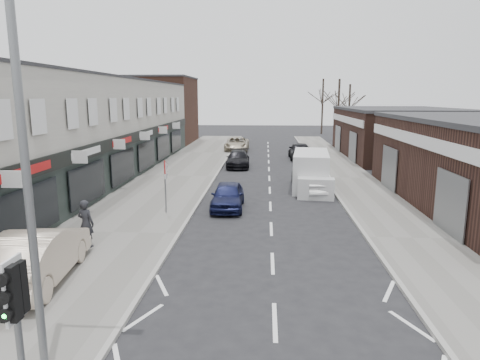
# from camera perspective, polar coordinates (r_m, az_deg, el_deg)

# --- Properties ---
(pavement_left) EXTENTS (5.50, 64.00, 0.12)m
(pavement_left) POSITION_cam_1_polar(r_m,az_deg,el_deg) (31.51, -8.44, 0.47)
(pavement_left) COLOR slate
(pavement_left) RESTS_ON ground
(pavement_right) EXTENTS (3.50, 64.00, 0.12)m
(pavement_right) POSITION_cam_1_polar(r_m,az_deg,el_deg) (31.43, 14.47, 0.21)
(pavement_right) COLOR slate
(pavement_right) RESTS_ON ground
(shop_terrace_left) EXTENTS (8.00, 41.00, 7.10)m
(shop_terrace_left) POSITION_cam_1_polar(r_m,az_deg,el_deg) (30.86, -22.03, 6.10)
(shop_terrace_left) COLOR beige
(shop_terrace_left) RESTS_ON ground
(brick_block_far) EXTENTS (8.00, 10.00, 8.00)m
(brick_block_far) POSITION_cam_1_polar(r_m,az_deg,el_deg) (54.94, -10.60, 9.02)
(brick_block_far) COLOR #46291E
(brick_block_far) RESTS_ON ground
(right_unit_far) EXTENTS (10.00, 16.00, 4.50)m
(right_unit_far) POSITION_cam_1_polar(r_m,az_deg,el_deg) (44.34, 20.31, 5.81)
(right_unit_far) COLOR #361F18
(right_unit_far) RESTS_ON ground
(tree_far_a) EXTENTS (3.60, 3.60, 8.00)m
(tree_far_a) POSITION_cam_1_polar(r_m,az_deg,el_deg) (57.36, 12.80, 5.00)
(tree_far_a) COLOR #382D26
(tree_far_a) RESTS_ON ground
(tree_far_b) EXTENTS (3.60, 3.60, 7.50)m
(tree_far_b) POSITION_cam_1_polar(r_m,az_deg,el_deg) (63.67, 14.17, 5.52)
(tree_far_b) COLOR #382D26
(tree_far_b) RESTS_ON ground
(tree_far_c) EXTENTS (3.60, 3.60, 8.50)m
(tree_far_c) POSITION_cam_1_polar(r_m,az_deg,el_deg) (69.11, 10.80, 6.07)
(tree_far_c) COLOR #382D26
(tree_far_c) RESTS_ON ground
(traffic_light) EXTENTS (0.28, 0.60, 3.10)m
(traffic_light) POSITION_cam_1_polar(r_m,az_deg,el_deg) (8.23, -27.82, -14.49)
(traffic_light) COLOR slate
(traffic_light) RESTS_ON pavement_left
(street_lamp) EXTENTS (2.23, 0.22, 8.00)m
(street_lamp) POSITION_cam_1_polar(r_m,az_deg,el_deg) (8.69, -25.74, 2.23)
(street_lamp) COLOR slate
(street_lamp) RESTS_ON pavement_left
(warning_sign) EXTENTS (0.12, 0.80, 2.70)m
(warning_sign) POSITION_cam_1_polar(r_m,az_deg,el_deg) (21.19, -9.89, 1.15)
(warning_sign) COLOR slate
(warning_sign) RESTS_ON pavement_left
(white_van) EXTENTS (2.61, 6.20, 2.34)m
(white_van) POSITION_cam_1_polar(r_m,az_deg,el_deg) (27.43, 9.46, 1.09)
(white_van) COLOR silver
(white_van) RESTS_ON ground
(sedan_on_pavement) EXTENTS (2.33, 5.27, 1.68)m
(sedan_on_pavement) POSITION_cam_1_polar(r_m,az_deg,el_deg) (14.86, -25.39, -9.01)
(sedan_on_pavement) COLOR #C5B39E
(sedan_on_pavement) RESTS_ON pavement_left
(pedestrian) EXTENTS (0.76, 0.59, 1.84)m
(pedestrian) POSITION_cam_1_polar(r_m,az_deg,el_deg) (17.38, -19.86, -5.47)
(pedestrian) COLOR black
(pedestrian) RESTS_ON pavement_left
(parked_car_left_a) EXTENTS (1.66, 4.05, 1.38)m
(parked_car_left_a) POSITION_cam_1_polar(r_m,az_deg,el_deg) (22.41, -1.64, -2.10)
(parked_car_left_a) COLOR #13173C
(parked_car_left_a) RESTS_ON ground
(parked_car_left_b) EXTENTS (2.03, 4.68, 1.34)m
(parked_car_left_b) POSITION_cam_1_polar(r_m,az_deg,el_deg) (35.64, -0.26, 2.81)
(parked_car_left_b) COLOR black
(parked_car_left_b) RESTS_ON ground
(parked_car_left_c) EXTENTS (2.46, 5.33, 1.48)m
(parked_car_left_c) POSITION_cam_1_polar(r_m,az_deg,el_deg) (46.42, -0.42, 4.82)
(parked_car_left_c) COLOR tan
(parked_car_left_c) RESTS_ON ground
(parked_car_right_a) EXTENTS (1.53, 3.95, 1.28)m
(parked_car_right_a) POSITION_cam_1_polar(r_m,az_deg,el_deg) (26.22, 10.13, -0.43)
(parked_car_right_a) COLOR white
(parked_car_right_a) RESTS_ON ground
(parked_car_right_b) EXTENTS (1.97, 4.77, 1.62)m
(parked_car_right_b) POSITION_cam_1_polar(r_m,az_deg,el_deg) (40.60, 7.96, 3.91)
(parked_car_right_b) COLOR black
(parked_car_right_b) RESTS_ON ground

